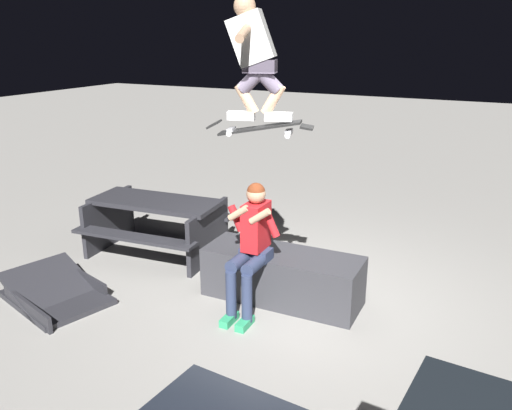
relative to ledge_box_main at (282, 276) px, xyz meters
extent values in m
plane|color=gray|center=(-0.24, -0.12, -0.28)|extent=(40.00, 40.00, 0.00)
cube|color=#38383D|center=(0.00, 0.00, 0.00)|extent=(1.75, 0.65, 0.56)
cube|color=#2D3856|center=(0.19, 0.26, 0.34)|extent=(0.32, 0.20, 0.12)
cube|color=red|center=(0.19, 0.26, 0.65)|extent=(0.21, 0.34, 0.50)
sphere|color=tan|center=(0.19, 0.26, 1.00)|extent=(0.20, 0.20, 0.20)
sphere|color=brown|center=(0.19, 0.26, 1.02)|extent=(0.19, 0.19, 0.19)
cylinder|color=red|center=(-0.01, 0.32, 0.72)|extent=(0.19, 0.08, 0.29)
cylinder|color=tan|center=(0.07, 0.42, 0.82)|extent=(0.24, 0.07, 0.19)
cylinder|color=red|center=(0.39, 0.33, 0.72)|extent=(0.19, 0.08, 0.29)
cylinder|color=tan|center=(0.31, 0.42, 0.82)|extent=(0.24, 0.07, 0.19)
cylinder|color=#2D3856|center=(0.10, 0.46, 0.32)|extent=(0.15, 0.40, 0.14)
cylinder|color=#2D3856|center=(0.09, 0.66, 0.02)|extent=(0.11, 0.11, 0.52)
cube|color=#2D9E66|center=(0.09, 0.71, -0.24)|extent=(0.10, 0.26, 0.08)
cylinder|color=#2D3856|center=(0.28, 0.46, 0.32)|extent=(0.15, 0.40, 0.14)
cylinder|color=#2D3856|center=(0.27, 0.66, 0.02)|extent=(0.11, 0.11, 0.52)
cube|color=#2D9E66|center=(0.27, 0.71, -0.24)|extent=(0.10, 0.26, 0.08)
cube|color=black|center=(0.10, 0.37, 1.70)|extent=(0.82, 0.42, 0.15)
cube|color=black|center=(0.53, 0.49, 1.72)|extent=(0.17, 0.22, 0.07)
cube|color=black|center=(-0.33, 0.24, 1.72)|extent=(0.17, 0.23, 0.04)
cube|color=#99999E|center=(0.37, 0.45, 1.67)|extent=(0.11, 0.17, 0.04)
cylinder|color=white|center=(0.34, 0.53, 1.65)|extent=(0.06, 0.04, 0.05)
cylinder|color=white|center=(0.39, 0.36, 1.65)|extent=(0.06, 0.04, 0.05)
cube|color=#99999E|center=(-0.17, 0.29, 1.67)|extent=(0.11, 0.17, 0.04)
cylinder|color=white|center=(-0.19, 0.37, 1.65)|extent=(0.06, 0.04, 0.05)
cylinder|color=white|center=(-0.14, 0.20, 1.65)|extent=(0.06, 0.04, 0.05)
cube|color=white|center=(0.27, 0.42, 1.81)|extent=(0.28, 0.17, 0.08)
cube|color=white|center=(-0.07, 0.32, 1.81)|extent=(0.28, 0.17, 0.08)
cylinder|color=tan|center=(0.22, 0.40, 1.97)|extent=(0.26, 0.16, 0.31)
cylinder|color=#594F61|center=(0.15, 0.38, 2.17)|extent=(0.36, 0.22, 0.33)
cylinder|color=tan|center=(-0.02, 0.33, 1.97)|extent=(0.26, 0.16, 0.31)
cylinder|color=#594F61|center=(0.05, 0.35, 2.17)|extent=(0.36, 0.22, 0.33)
cube|color=#594F61|center=(0.10, 0.37, 2.27)|extent=(0.34, 0.28, 0.12)
cube|color=white|center=(0.18, 0.39, 2.51)|extent=(0.50, 0.34, 0.52)
sphere|color=tan|center=(0.23, 0.41, 2.79)|extent=(0.20, 0.20, 0.20)
cylinder|color=tan|center=(0.13, 0.61, 2.57)|extent=(0.20, 0.45, 0.19)
cylinder|color=tan|center=(0.26, 0.18, 2.57)|extent=(0.20, 0.45, 0.19)
cube|color=#28282D|center=(2.24, 1.15, -0.25)|extent=(1.34, 1.12, 0.06)
cube|color=#28282D|center=(2.24, 1.15, -0.18)|extent=(1.29, 1.11, 0.38)
cube|color=#28282D|center=(2.24, 1.55, -0.19)|extent=(1.00, 0.33, 0.18)
cube|color=#28282D|center=(2.24, 0.76, -0.19)|extent=(1.00, 0.33, 0.18)
cube|color=#28282D|center=(2.04, -0.45, 0.44)|extent=(1.76, 0.85, 0.06)
cube|color=#28282D|center=(1.99, 0.09, 0.14)|extent=(1.71, 0.40, 0.04)
cube|color=#28282D|center=(2.09, -1.00, 0.14)|extent=(1.71, 0.40, 0.04)
cube|color=#28282D|center=(2.81, -0.38, 0.08)|extent=(0.16, 1.10, 0.72)
cube|color=#28282D|center=(1.27, -0.52, 0.08)|extent=(0.16, 1.10, 0.72)
camera|label=1|loc=(-2.11, 4.85, 2.56)|focal=36.91mm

